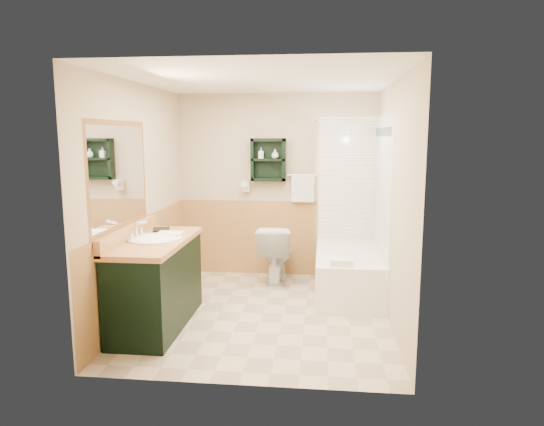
{
  "coord_description": "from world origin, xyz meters",
  "views": [
    {
      "loc": [
        0.61,
        -4.86,
        1.87
      ],
      "look_at": [
        0.08,
        0.2,
        1.05
      ],
      "focal_mm": 32.0,
      "sensor_mm": 36.0,
      "label": 1
    }
  ],
  "objects_px": {
    "vanity": "(157,283)",
    "vanity_book": "(153,220)",
    "hair_dryer": "(246,186)",
    "wall_shelf": "(268,160)",
    "soap_bottle_a": "(261,156)",
    "toilet": "(276,254)",
    "bathtub": "(348,273)",
    "soap_bottle_b": "(275,155)"
  },
  "relations": [
    {
      "from": "toilet",
      "to": "hair_dryer",
      "type": "bearing_deg",
      "value": -35.83
    },
    {
      "from": "vanity",
      "to": "hair_dryer",
      "type": "bearing_deg",
      "value": 72.27
    },
    {
      "from": "vanity",
      "to": "soap_bottle_b",
      "type": "height_order",
      "value": "soap_bottle_b"
    },
    {
      "from": "toilet",
      "to": "wall_shelf",
      "type": "bearing_deg",
      "value": -65.88
    },
    {
      "from": "vanity",
      "to": "bathtub",
      "type": "height_order",
      "value": "vanity"
    },
    {
      "from": "bathtub",
      "to": "soap_bottle_b",
      "type": "bearing_deg",
      "value": 146.02
    },
    {
      "from": "wall_shelf",
      "to": "hair_dryer",
      "type": "relative_size",
      "value": 2.29
    },
    {
      "from": "vanity_book",
      "to": "soap_bottle_a",
      "type": "relative_size",
      "value": 1.65
    },
    {
      "from": "wall_shelf",
      "to": "soap_bottle_b",
      "type": "distance_m",
      "value": 0.11
    },
    {
      "from": "soap_bottle_a",
      "to": "vanity_book",
      "type": "bearing_deg",
      "value": -124.14
    },
    {
      "from": "wall_shelf",
      "to": "vanity",
      "type": "xyz_separation_m",
      "value": [
        -0.89,
        -1.84,
        -1.12
      ]
    },
    {
      "from": "wall_shelf",
      "to": "vanity",
      "type": "distance_m",
      "value": 2.33
    },
    {
      "from": "bathtub",
      "to": "vanity_book",
      "type": "distance_m",
      "value": 2.35
    },
    {
      "from": "bathtub",
      "to": "vanity_book",
      "type": "bearing_deg",
      "value": -159.14
    },
    {
      "from": "vanity",
      "to": "vanity_book",
      "type": "bearing_deg",
      "value": 112.12
    },
    {
      "from": "vanity",
      "to": "bathtub",
      "type": "xyz_separation_m",
      "value": [
        1.92,
        1.2,
        -0.18
      ]
    },
    {
      "from": "soap_bottle_b",
      "to": "soap_bottle_a",
      "type": "bearing_deg",
      "value": 180.0
    },
    {
      "from": "hair_dryer",
      "to": "vanity",
      "type": "xyz_separation_m",
      "value": [
        -0.59,
        -1.86,
        -0.77
      ]
    },
    {
      "from": "hair_dryer",
      "to": "soap_bottle_b",
      "type": "bearing_deg",
      "value": -4.41
    },
    {
      "from": "wall_shelf",
      "to": "soap_bottle_b",
      "type": "xyz_separation_m",
      "value": [
        0.09,
        -0.01,
        0.06
      ]
    },
    {
      "from": "soap_bottle_a",
      "to": "soap_bottle_b",
      "type": "xyz_separation_m",
      "value": [
        0.18,
        0.0,
        0.01
      ]
    },
    {
      "from": "toilet",
      "to": "soap_bottle_a",
      "type": "xyz_separation_m",
      "value": [
        -0.22,
        0.28,
        1.23
      ]
    },
    {
      "from": "vanity_book",
      "to": "wall_shelf",
      "type": "bearing_deg",
      "value": 35.66
    },
    {
      "from": "vanity",
      "to": "soap_bottle_b",
      "type": "xyz_separation_m",
      "value": [
        0.98,
        1.83,
        1.18
      ]
    },
    {
      "from": "hair_dryer",
      "to": "vanity",
      "type": "distance_m",
      "value": 2.1
    },
    {
      "from": "hair_dryer",
      "to": "soap_bottle_a",
      "type": "xyz_separation_m",
      "value": [
        0.21,
        -0.03,
        0.4
      ]
    },
    {
      "from": "hair_dryer",
      "to": "bathtub",
      "type": "relative_size",
      "value": 0.16
    },
    {
      "from": "wall_shelf",
      "to": "toilet",
      "type": "xyz_separation_m",
      "value": [
        0.13,
        -0.29,
        -1.18
      ]
    },
    {
      "from": "hair_dryer",
      "to": "vanity",
      "type": "relative_size",
      "value": 0.17
    },
    {
      "from": "wall_shelf",
      "to": "vanity",
      "type": "height_order",
      "value": "wall_shelf"
    },
    {
      "from": "bathtub",
      "to": "soap_bottle_a",
      "type": "height_order",
      "value": "soap_bottle_a"
    },
    {
      "from": "bathtub",
      "to": "toilet",
      "type": "bearing_deg",
      "value": 158.88
    },
    {
      "from": "bathtub",
      "to": "toilet",
      "type": "relative_size",
      "value": 1.99
    },
    {
      "from": "bathtub",
      "to": "soap_bottle_b",
      "type": "xyz_separation_m",
      "value": [
        -0.94,
        0.63,
        1.36
      ]
    },
    {
      "from": "toilet",
      "to": "soap_bottle_b",
      "type": "xyz_separation_m",
      "value": [
        -0.04,
        0.28,
        1.24
      ]
    },
    {
      "from": "vanity",
      "to": "toilet",
      "type": "relative_size",
      "value": 1.82
    },
    {
      "from": "bathtub",
      "to": "vanity_book",
      "type": "relative_size",
      "value": 6.47
    },
    {
      "from": "vanity",
      "to": "toilet",
      "type": "distance_m",
      "value": 1.86
    },
    {
      "from": "hair_dryer",
      "to": "soap_bottle_b",
      "type": "distance_m",
      "value": 0.57
    },
    {
      "from": "vanity_book",
      "to": "soap_bottle_a",
      "type": "height_order",
      "value": "soap_bottle_a"
    },
    {
      "from": "vanity",
      "to": "soap_bottle_b",
      "type": "distance_m",
      "value": 2.39
    },
    {
      "from": "vanity_book",
      "to": "soap_bottle_a",
      "type": "bearing_deg",
      "value": 38.07
    }
  ]
}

